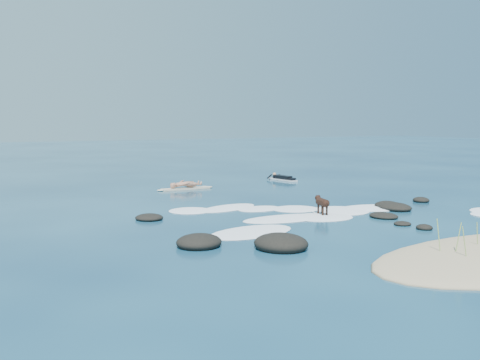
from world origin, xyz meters
TOP-DOWN VIEW (x-y plane):
  - ground at (0.00, 0.00)m, footprint 160.00×160.00m
  - reef_rocks at (-0.73, -2.86)m, footprint 14.64×7.57m
  - breaking_foam at (-0.70, -0.70)m, footprint 13.36×8.20m
  - standing_surfer_rig at (-2.67, 8.55)m, footprint 3.11×0.65m
  - paddling_surfer_rig at (4.02, 9.91)m, footprint 1.08×2.37m
  - dog at (-0.94, -0.96)m, footprint 0.46×1.19m

SIDE VIEW (x-z plane):
  - ground at x=0.00m, z-range 0.00..0.00m
  - breaking_foam at x=-0.70m, z-range -0.05..0.07m
  - reef_rocks at x=-0.73m, z-range -0.18..0.38m
  - paddling_surfer_rig at x=4.02m, z-range -0.06..0.34m
  - dog at x=-0.94m, z-range 0.12..0.89m
  - standing_surfer_rig at x=-2.67m, z-range -0.19..1.58m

